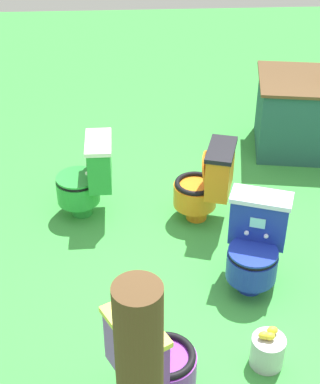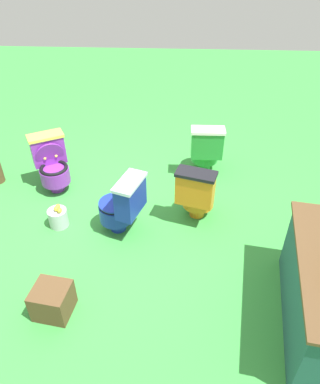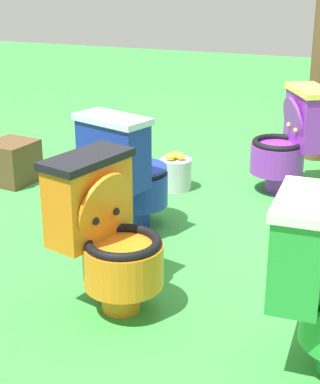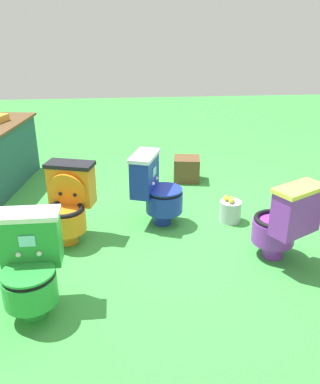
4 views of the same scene
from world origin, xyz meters
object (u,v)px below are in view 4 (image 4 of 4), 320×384
object	(u,v)px
toilet_purple	(284,221)
toilet_orange	(68,203)
lemon_bucket	(230,211)
toilet_blue	(155,189)
small_crate	(187,169)
toilet_green	(30,265)

from	to	relation	value
toilet_purple	toilet_orange	distance (m)	1.91
toilet_orange	lemon_bucket	size ratio (longest dim) A/B	2.63
toilet_blue	small_crate	distance (m)	1.24
toilet_blue	toilet_green	xyz separation A→B (m)	(-1.25, 0.97, 0.00)
toilet_purple	toilet_green	bearing A→B (deg)	164.40
toilet_orange	small_crate	distance (m)	1.91
toilet_purple	toilet_blue	xyz separation A→B (m)	(0.79, 1.01, -0.00)
toilet_orange	small_crate	xyz separation A→B (m)	(1.37, -1.31, -0.22)
lemon_bucket	toilet_orange	bearing A→B (deg)	97.52
toilet_orange	lemon_bucket	xyz separation A→B (m)	(0.21, -1.59, -0.26)
toilet_purple	small_crate	world-z (taller)	toilet_purple
toilet_purple	toilet_blue	bearing A→B (deg)	113.20
toilet_green	toilet_orange	size ratio (longest dim) A/B	1.00
small_crate	toilet_orange	bearing A→B (deg)	136.14
toilet_green	small_crate	distance (m)	2.79
toilet_purple	toilet_green	size ratio (longest dim) A/B	1.00
toilet_purple	lemon_bucket	world-z (taller)	toilet_purple
lemon_bucket	toilet_purple	bearing A→B (deg)	-161.75
toilet_blue	small_crate	world-z (taller)	toilet_blue
toilet_blue	small_crate	size ratio (longest dim) A/B	2.25
toilet_green	small_crate	bearing A→B (deg)	-122.33
toilet_orange	small_crate	size ratio (longest dim) A/B	2.25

